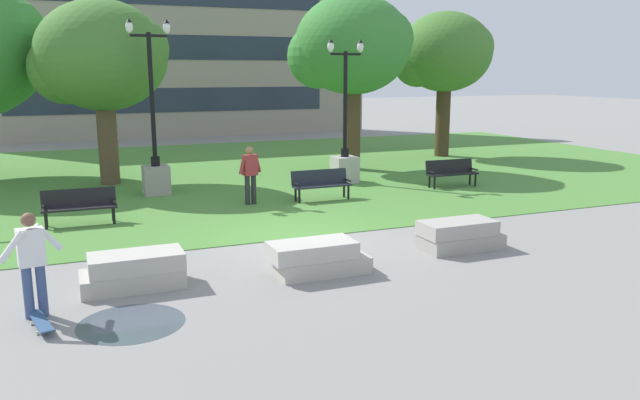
{
  "coord_description": "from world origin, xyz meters",
  "views": [
    {
      "loc": [
        -4.86,
        -13.25,
        3.85
      ],
      "look_at": [
        0.01,
        -1.4,
        1.2
      ],
      "focal_mm": 35.0,
      "sensor_mm": 36.0,
      "label": 1
    }
  ],
  "objects_px": {
    "park_bench_near_left": "(321,183)",
    "lamp_post_right": "(155,160)",
    "skateboard": "(42,323)",
    "lamp_post_left": "(345,154)",
    "concrete_block_left": "(317,258)",
    "person_bystander_near_lawn": "(250,172)",
    "concrete_block_center": "(134,271)",
    "park_bench_far_left": "(79,204)",
    "park_bench_near_right": "(451,171)",
    "concrete_block_right": "(459,235)",
    "person_skateboarder": "(32,259)"
  },
  "relations": [
    {
      "from": "skateboard",
      "to": "lamp_post_left",
      "type": "bearing_deg",
      "value": 45.73
    },
    {
      "from": "concrete_block_center",
      "to": "park_bench_near_right",
      "type": "xyz_separation_m",
      "value": [
        11.02,
        6.31,
        0.23
      ]
    },
    {
      "from": "person_skateboarder",
      "to": "park_bench_far_left",
      "type": "distance_m",
      "value": 6.31
    },
    {
      "from": "park_bench_near_right",
      "to": "lamp_post_left",
      "type": "distance_m",
      "value": 3.7
    },
    {
      "from": "concrete_block_left",
      "to": "concrete_block_center",
      "type": "bearing_deg",
      "value": 171.37
    },
    {
      "from": "concrete_block_left",
      "to": "park_bench_near_left",
      "type": "bearing_deg",
      "value": 67.01
    },
    {
      "from": "person_skateboarder",
      "to": "park_bench_near_right",
      "type": "height_order",
      "value": "person_skateboarder"
    },
    {
      "from": "concrete_block_center",
      "to": "park_bench_far_left",
      "type": "height_order",
      "value": "park_bench_far_left"
    },
    {
      "from": "concrete_block_center",
      "to": "park_bench_near_left",
      "type": "height_order",
      "value": "park_bench_near_left"
    },
    {
      "from": "park_bench_far_left",
      "to": "lamp_post_right",
      "type": "xyz_separation_m",
      "value": [
        2.37,
        3.35,
        0.56
      ]
    },
    {
      "from": "park_bench_near_left",
      "to": "person_bystander_near_lawn",
      "type": "bearing_deg",
      "value": 175.52
    },
    {
      "from": "concrete_block_center",
      "to": "lamp_post_left",
      "type": "bearing_deg",
      "value": 46.41
    },
    {
      "from": "person_skateboarder",
      "to": "lamp_post_right",
      "type": "bearing_deg",
      "value": 71.49
    },
    {
      "from": "skateboard",
      "to": "person_bystander_near_lawn",
      "type": "relative_size",
      "value": 0.61
    },
    {
      "from": "concrete_block_right",
      "to": "park_bench_near_right",
      "type": "bearing_deg",
      "value": 57.37
    },
    {
      "from": "concrete_block_center",
      "to": "lamp_post_right",
      "type": "bearing_deg",
      "value": 79.58
    },
    {
      "from": "park_bench_near_left",
      "to": "park_bench_far_left",
      "type": "height_order",
      "value": "same"
    },
    {
      "from": "skateboard",
      "to": "park_bench_far_left",
      "type": "bearing_deg",
      "value": 83.61
    },
    {
      "from": "concrete_block_right",
      "to": "park_bench_near_right",
      "type": "relative_size",
      "value": 1.01
    },
    {
      "from": "lamp_post_right",
      "to": "skateboard",
      "type": "bearing_deg",
      "value": -107.21
    },
    {
      "from": "concrete_block_center",
      "to": "park_bench_far_left",
      "type": "relative_size",
      "value": 1.0
    },
    {
      "from": "person_skateboarder",
      "to": "lamp_post_right",
      "type": "xyz_separation_m",
      "value": [
        3.21,
        9.59,
        0.13
      ]
    },
    {
      "from": "skateboard",
      "to": "lamp_post_left",
      "type": "xyz_separation_m",
      "value": [
        9.56,
        9.81,
        0.93
      ]
    },
    {
      "from": "concrete_block_center",
      "to": "person_bystander_near_lawn",
      "type": "xyz_separation_m",
      "value": [
        3.94,
        6.11,
        0.68
      ]
    },
    {
      "from": "concrete_block_right",
      "to": "park_bench_far_left",
      "type": "xyz_separation_m",
      "value": [
        -7.67,
        5.51,
        0.23
      ]
    },
    {
      "from": "concrete_block_right",
      "to": "park_bench_far_left",
      "type": "distance_m",
      "value": 9.45
    },
    {
      "from": "concrete_block_center",
      "to": "park_bench_near_left",
      "type": "bearing_deg",
      "value": 44.23
    },
    {
      "from": "lamp_post_right",
      "to": "person_bystander_near_lawn",
      "type": "relative_size",
      "value": 3.15
    },
    {
      "from": "park_bench_near_left",
      "to": "lamp_post_right",
      "type": "xyz_separation_m",
      "value": [
        -4.49,
        2.8,
        0.56
      ]
    },
    {
      "from": "lamp_post_right",
      "to": "person_bystander_near_lawn",
      "type": "bearing_deg",
      "value": -48.44
    },
    {
      "from": "concrete_block_center",
      "to": "skateboard",
      "type": "distance_m",
      "value": 2.06
    },
    {
      "from": "skateboard",
      "to": "park_bench_far_left",
      "type": "relative_size",
      "value": 0.58
    },
    {
      "from": "concrete_block_center",
      "to": "concrete_block_left",
      "type": "height_order",
      "value": "same"
    },
    {
      "from": "lamp_post_right",
      "to": "person_bystander_near_lawn",
      "type": "distance_m",
      "value": 3.52
    },
    {
      "from": "concrete_block_right",
      "to": "lamp_post_left",
      "type": "xyz_separation_m",
      "value": [
        1.13,
        8.56,
        0.71
      ]
    },
    {
      "from": "concrete_block_left",
      "to": "concrete_block_right",
      "type": "xyz_separation_m",
      "value": [
        3.54,
        0.39,
        0.0
      ]
    },
    {
      "from": "concrete_block_right",
      "to": "park_bench_near_right",
      "type": "xyz_separation_m",
      "value": [
        4.12,
        6.43,
        0.23
      ]
    },
    {
      "from": "park_bench_near_right",
      "to": "park_bench_far_left",
      "type": "bearing_deg",
      "value": -175.54
    },
    {
      "from": "park_bench_far_left",
      "to": "lamp_post_right",
      "type": "relative_size",
      "value": 0.34
    },
    {
      "from": "person_skateboarder",
      "to": "concrete_block_right",
      "type": "bearing_deg",
      "value": 4.9
    },
    {
      "from": "concrete_block_left",
      "to": "skateboard",
      "type": "relative_size",
      "value": 1.85
    },
    {
      "from": "lamp_post_left",
      "to": "concrete_block_center",
      "type": "bearing_deg",
      "value": -133.59
    },
    {
      "from": "concrete_block_left",
      "to": "park_bench_near_right",
      "type": "xyz_separation_m",
      "value": [
        7.65,
        6.82,
        0.23
      ]
    },
    {
      "from": "concrete_block_left",
      "to": "park_bench_far_left",
      "type": "height_order",
      "value": "park_bench_far_left"
    },
    {
      "from": "lamp_post_right",
      "to": "park_bench_far_left",
      "type": "bearing_deg",
      "value": -125.29
    },
    {
      "from": "park_bench_far_left",
      "to": "person_bystander_near_lawn",
      "type": "distance_m",
      "value": 4.78
    },
    {
      "from": "person_skateboarder",
      "to": "lamp_post_left",
      "type": "height_order",
      "value": "lamp_post_left"
    },
    {
      "from": "concrete_block_right",
      "to": "person_skateboarder",
      "type": "xyz_separation_m",
      "value": [
        -8.5,
        -0.73,
        0.66
      ]
    },
    {
      "from": "concrete_block_left",
      "to": "skateboard",
      "type": "bearing_deg",
      "value": -170.09
    },
    {
      "from": "concrete_block_left",
      "to": "lamp_post_left",
      "type": "height_order",
      "value": "lamp_post_left"
    }
  ]
}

